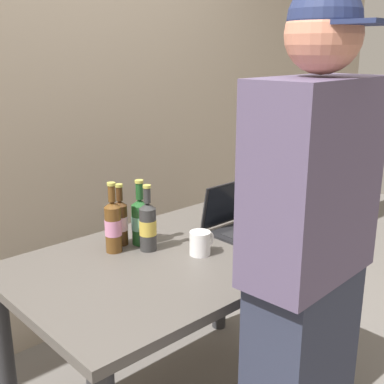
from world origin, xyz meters
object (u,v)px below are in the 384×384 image
Objects in this scene: beer_bottle_amber at (113,225)px; beer_bottle_brown at (148,225)px; beer_bottle_green at (140,220)px; person_figure at (306,279)px; laptop at (243,219)px; beer_bottle_dark at (120,221)px; coffee_mug at (201,243)px.

beer_bottle_brown is at bearing -35.98° from beer_bottle_amber.
beer_bottle_green is 0.16× the size of person_figure.
laptop is 0.49m from beer_bottle_brown.
beer_bottle_brown is 0.99× the size of beer_bottle_green.
beer_bottle_green is 0.08m from beer_bottle_dark.
laptop is 0.78m from person_figure.
beer_bottle_brown is at bearing -69.20° from beer_bottle_dark.
beer_bottle_brown is 0.14m from beer_bottle_dark.
beer_bottle_amber reaches higher than beer_bottle_green.
beer_bottle_brown is 0.08m from beer_bottle_green.
beer_bottle_amber is 2.44× the size of coffee_mug.
coffee_mug is (-0.35, -0.07, 0.00)m from laptop.
beer_bottle_amber is at bearing -146.51° from beer_bottle_dark.
person_figure is (0.02, -0.83, 0.01)m from beer_bottle_green.
coffee_mug is (0.24, -0.27, -0.07)m from beer_bottle_amber.
beer_bottle_brown is (0.12, -0.08, -0.01)m from beer_bottle_amber.
beer_bottle_dark is 0.36m from coffee_mug.
beer_bottle_dark reaches higher than laptop.
beer_bottle_amber is 1.05× the size of beer_bottle_brown.
person_figure is (0.16, -0.84, 0.01)m from beer_bottle_amber.
laptop is at bearing 55.89° from person_figure.
beer_bottle_dark is 2.21× the size of coffee_mug.
coffee_mug is at bearing -54.99° from beer_bottle_brown.
beer_bottle_amber is at bearing 144.02° from beer_bottle_brown.
laptop is 2.92× the size of coffee_mug.
coffee_mug is (0.18, -0.31, -0.06)m from beer_bottle_dark.
beer_bottle_dark is at bearing 33.49° from beer_bottle_amber.
person_figure is at bearing -87.02° from beer_bottle_brown.
beer_bottle_brown is 0.23m from coffee_mug.
beer_bottle_dark is 0.89m from person_figure.
person_figure is at bearing -88.59° from beer_bottle_green.
person_figure reaches higher than coffee_mug.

